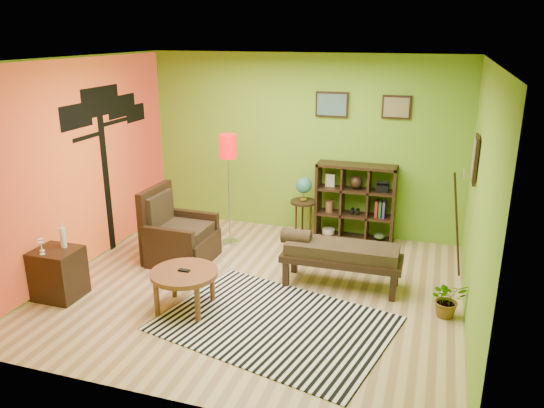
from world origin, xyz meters
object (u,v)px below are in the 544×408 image
(floor_lamp, at_px, (228,156))
(coffee_table, at_px, (184,276))
(globe_table, at_px, (304,192))
(potted_plant, at_px, (447,303))
(armchair, at_px, (177,238))
(cube_shelf, at_px, (356,203))
(bench, at_px, (338,253))
(side_cabinet, at_px, (58,273))

(floor_lamp, bearing_deg, coffee_table, -82.41)
(globe_table, bearing_deg, potted_plant, -40.52)
(floor_lamp, bearing_deg, armchair, -120.12)
(cube_shelf, height_order, bench, cube_shelf)
(coffee_table, xyz_separation_m, side_cabinet, (-1.59, -0.20, -0.10))
(floor_lamp, distance_m, cube_shelf, 2.08)
(armchair, distance_m, globe_table, 2.06)
(potted_plant, bearing_deg, coffee_table, -165.48)
(cube_shelf, distance_m, bench, 1.63)
(cube_shelf, bearing_deg, floor_lamp, -158.40)
(floor_lamp, height_order, potted_plant, floor_lamp)
(globe_table, bearing_deg, coffee_table, -105.60)
(coffee_table, relative_size, globe_table, 0.80)
(armchair, relative_size, side_cabinet, 1.12)
(floor_lamp, xyz_separation_m, potted_plant, (3.18, -1.30, -1.19))
(side_cabinet, bearing_deg, coffee_table, 7.23)
(armchair, height_order, bench, armchair)
(side_cabinet, distance_m, bench, 3.44)
(globe_table, xyz_separation_m, potted_plant, (2.18, -1.86, -0.57))
(armchair, relative_size, globe_table, 1.07)
(potted_plant, bearing_deg, bench, 163.89)
(side_cabinet, relative_size, bench, 0.61)
(floor_lamp, xyz_separation_m, cube_shelf, (1.80, 0.71, -0.76))
(bench, bearing_deg, side_cabinet, -157.02)
(coffee_table, bearing_deg, potted_plant, 14.52)
(bench, bearing_deg, floor_lamp, 153.63)
(coffee_table, distance_m, bench, 1.94)
(armchair, distance_m, cube_shelf, 2.74)
(side_cabinet, xyz_separation_m, globe_table, (2.32, 2.82, 0.43))
(cube_shelf, relative_size, potted_plant, 2.76)
(armchair, bearing_deg, potted_plant, -7.69)
(cube_shelf, bearing_deg, armchair, -146.15)
(floor_lamp, height_order, bench, floor_lamp)
(floor_lamp, height_order, cube_shelf, floor_lamp)
(side_cabinet, bearing_deg, floor_lamp, 59.73)
(floor_lamp, relative_size, globe_table, 1.72)
(side_cabinet, distance_m, globe_table, 3.68)
(bench, xyz_separation_m, potted_plant, (1.34, -0.39, -0.28))
(globe_table, height_order, potted_plant, globe_table)
(coffee_table, height_order, globe_table, globe_table)
(floor_lamp, relative_size, bench, 1.09)
(coffee_table, relative_size, potted_plant, 1.79)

